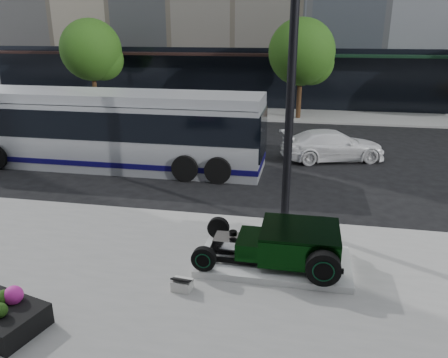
% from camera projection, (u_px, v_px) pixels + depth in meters
% --- Properties ---
extents(ground, '(120.00, 120.00, 0.00)m').
position_uv_depth(ground, '(255.00, 196.00, 14.36)').
color(ground, black).
rests_on(ground, ground).
extents(sidewalk_far, '(70.00, 4.00, 0.12)m').
position_uv_depth(sidewalk_far, '(282.00, 115.00, 27.33)').
color(sidewalk_far, gray).
rests_on(sidewalk_far, ground).
extents(street_trees, '(29.80, 3.80, 5.70)m').
position_uv_depth(street_trees, '(304.00, 55.00, 25.05)').
color(street_trees, black).
rests_on(street_trees, sidewalk_far).
extents(display_plinth, '(3.40, 1.80, 0.15)m').
position_uv_depth(display_plinth, '(274.00, 261.00, 9.93)').
color(display_plinth, silver).
rests_on(display_plinth, sidewalk_near).
extents(hot_rod, '(3.22, 2.00, 0.81)m').
position_uv_depth(hot_rod, '(290.00, 243.00, 9.71)').
color(hot_rod, black).
rests_on(hot_rod, display_plinth).
extents(info_plaque, '(0.43, 0.34, 0.31)m').
position_uv_depth(info_plaque, '(182.00, 284.00, 8.96)').
color(info_plaque, silver).
rests_on(info_plaque, sidewalk_near).
extents(lamppost, '(0.40, 0.40, 7.33)m').
position_uv_depth(lamppost, '(290.00, 100.00, 10.92)').
color(lamppost, black).
rests_on(lamppost, sidewalk_near).
extents(transit_bus, '(12.12, 2.88, 2.92)m').
position_uv_depth(transit_bus, '(110.00, 129.00, 17.05)').
color(transit_bus, '#B8BCC3').
rests_on(transit_bus, ground).
extents(white_sedan, '(4.58, 2.89, 1.24)m').
position_uv_depth(white_sedan, '(333.00, 145.00, 18.07)').
color(white_sedan, white).
rests_on(white_sedan, ground).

